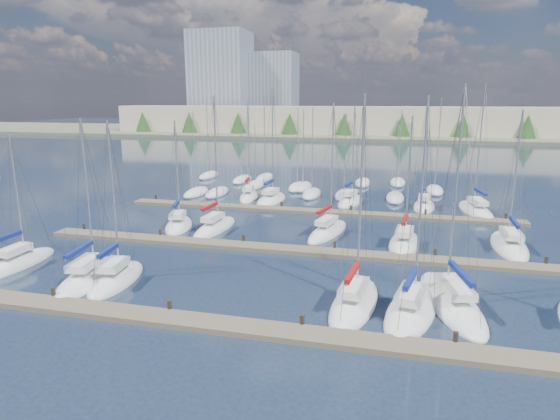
% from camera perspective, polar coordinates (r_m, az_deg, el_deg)
% --- Properties ---
extents(ground, '(400.00, 400.00, 0.00)m').
position_cam_1_polar(ground, '(81.75, 7.77, 4.52)').
color(ground, '#212E43').
rests_on(ground, ground).
extents(dock_near, '(44.00, 1.93, 1.10)m').
position_cam_1_polar(dock_near, '(26.88, -6.32, -13.85)').
color(dock_near, '#6B5E4C').
rests_on(dock_near, ground).
extents(dock_mid, '(44.00, 1.93, 1.10)m').
position_cam_1_polar(dock_mid, '(39.30, 0.71, -4.80)').
color(dock_mid, '#6B5E4C').
rests_on(dock_mid, ground).
extents(dock_far, '(44.00, 1.93, 1.10)m').
position_cam_1_polar(dock_far, '(52.53, 4.19, -0.16)').
color(dock_far, '#6B5E4C').
rests_on(dock_far, ground).
extents(sailboat_o, '(3.20, 7.89, 14.52)m').
position_cam_1_polar(sailboat_o, '(58.40, -1.07, 1.30)').
color(sailboat_o, white).
rests_on(sailboat_o, ground).
extents(sailboat_a, '(2.28, 7.22, 10.61)m').
position_cam_1_polar(sailboat_a, '(41.19, -29.15, -5.66)').
color(sailboat_a, white).
rests_on(sailboat_a, ground).
extents(sailboat_k, '(4.06, 8.68, 12.83)m').
position_cam_1_polar(sailboat_k, '(44.58, 5.85, -2.61)').
color(sailboat_k, white).
rests_on(sailboat_k, ground).
extents(sailboat_c, '(3.54, 7.22, 11.82)m').
position_cam_1_polar(sailboat_c, '(34.92, -19.31, -7.92)').
color(sailboat_c, white).
rests_on(sailboat_c, ground).
extents(sailboat_h, '(4.11, 6.86, 11.17)m').
position_cam_1_polar(sailboat_h, '(47.55, -12.25, -1.84)').
color(sailboat_h, white).
rests_on(sailboat_h, ground).
extents(sailboat_f, '(4.78, 10.33, 14.04)m').
position_cam_1_polar(sailboat_f, '(31.39, 20.10, -10.44)').
color(sailboat_f, white).
rests_on(sailboat_f, ground).
extents(sailboat_i, '(2.83, 8.32, 13.46)m').
position_cam_1_polar(sailboat_i, '(46.06, -7.94, -2.14)').
color(sailboat_i, white).
rests_on(sailboat_i, ground).
extents(sailboat_q, '(3.01, 6.98, 10.19)m').
position_cam_1_polar(sailboat_q, '(57.22, 17.13, 0.43)').
color(sailboat_q, white).
rests_on(sailboat_q, ground).
extents(sailboat_n, '(3.27, 7.36, 13.03)m').
position_cam_1_polar(sailboat_n, '(60.21, -3.84, 1.65)').
color(sailboat_n, white).
rests_on(sailboat_n, ground).
extents(sailboat_l, '(3.26, 7.91, 11.84)m').
position_cam_1_polar(sailboat_l, '(42.23, 14.89, -3.93)').
color(sailboat_l, white).
rests_on(sailboat_l, ground).
extents(sailboat_e, '(4.39, 8.80, 13.38)m').
position_cam_1_polar(sailboat_e, '(29.53, 15.73, -11.63)').
color(sailboat_e, white).
rests_on(sailboat_e, ground).
extents(sailboat_b, '(3.86, 8.91, 11.93)m').
position_cam_1_polar(sailboat_b, '(36.00, -22.14, -7.54)').
color(sailboat_b, white).
rests_on(sailboat_b, ground).
extents(sailboat_m, '(3.07, 8.95, 12.32)m').
position_cam_1_polar(sailboat_m, '(44.77, 26.14, -3.90)').
color(sailboat_m, white).
rests_on(sailboat_m, ground).
extents(sailboat_d, '(3.48, 8.48, 13.50)m').
position_cam_1_polar(sailboat_d, '(29.71, 9.05, -11.11)').
color(sailboat_d, white).
rests_on(sailboat_d, ground).
extents(sailboat_p, '(3.63, 7.51, 12.43)m').
position_cam_1_polar(sailboat_p, '(57.85, 8.57, 1.03)').
color(sailboat_p, white).
rests_on(sailboat_p, ground).
extents(sailboat_r, '(4.09, 9.46, 14.83)m').
position_cam_1_polar(sailboat_r, '(57.10, 22.73, -0.04)').
color(sailboat_r, white).
rests_on(sailboat_r, ground).
extents(distant_boats, '(36.93, 20.75, 13.30)m').
position_cam_1_polar(distant_boats, '(66.50, 2.51, 2.86)').
color(distant_boats, '#9EA0A5').
rests_on(distant_boats, ground).
extents(shoreline, '(400.00, 60.00, 38.00)m').
position_cam_1_polar(shoreline, '(171.58, 6.70, 11.63)').
color(shoreline, '#666B51').
rests_on(shoreline, ground).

